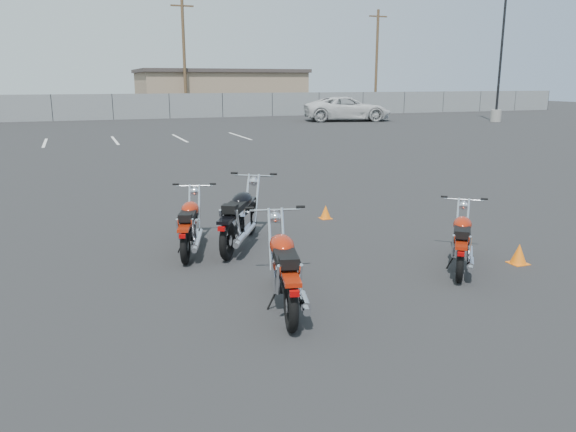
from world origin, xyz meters
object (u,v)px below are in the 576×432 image
object	(u,v)px
motorcycle_front_red	(190,225)
white_van	(347,102)
motorcycle_third_red	(284,269)
motorcycle_second_black	(240,218)
motorcycle_rear_red	(462,241)

from	to	relation	value
motorcycle_front_red	white_van	world-z (taller)	white_van
motorcycle_third_red	white_van	xyz separation A→B (m)	(15.56, 29.20, 0.83)
motorcycle_third_red	white_van	size ratio (longest dim) A/B	0.31
motorcycle_front_red	motorcycle_second_black	size ratio (longest dim) A/B	0.93
motorcycle_front_red	motorcycle_second_black	xyz separation A→B (m)	(0.82, -0.02, 0.06)
white_van	motorcycle_front_red	bearing A→B (deg)	162.83
motorcycle_second_black	motorcycle_rear_red	xyz separation A→B (m)	(2.70, -2.24, -0.08)
motorcycle_second_black	motorcycle_rear_red	size ratio (longest dim) A/B	1.26
motorcycle_second_black	motorcycle_rear_red	world-z (taller)	motorcycle_second_black
motorcycle_front_red	motorcycle_rear_red	bearing A→B (deg)	-32.73
white_van	motorcycle_second_black	bearing A→B (deg)	164.17
motorcycle_front_red	motorcycle_rear_red	world-z (taller)	motorcycle_front_red
motorcycle_second_black	motorcycle_rear_red	distance (m)	3.50
motorcycle_second_black	motorcycle_third_red	xyz separation A→B (m)	(-0.21, -2.64, -0.02)
motorcycle_rear_red	white_van	distance (m)	31.47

